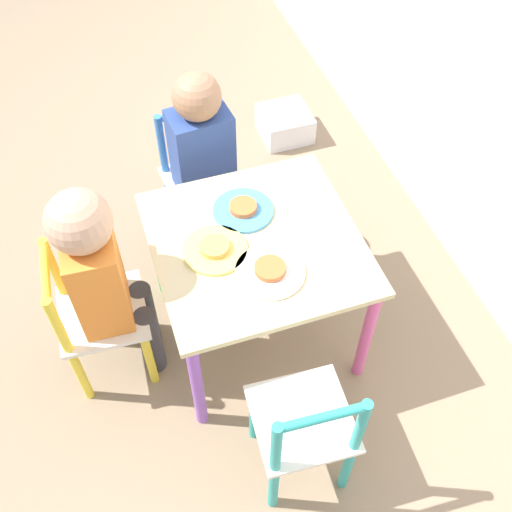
% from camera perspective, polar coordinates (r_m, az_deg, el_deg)
% --- Properties ---
extents(ground_plane, '(6.00, 6.00, 0.00)m').
position_cam_1_polar(ground_plane, '(2.12, 0.00, -6.82)').
color(ground_plane, '#8C755B').
extents(kids_table, '(0.60, 0.60, 0.47)m').
position_cam_1_polar(kids_table, '(1.79, 0.00, 0.06)').
color(kids_table, beige).
rests_on(kids_table, ground_plane).
extents(chair_blue, '(0.28, 0.28, 0.53)m').
position_cam_1_polar(chair_blue, '(2.22, -5.25, 7.07)').
color(chair_blue, silver).
rests_on(chair_blue, ground_plane).
extents(chair_yellow, '(0.27, 0.27, 0.53)m').
position_cam_1_polar(chair_yellow, '(1.89, -14.99, -5.73)').
color(chair_yellow, silver).
rests_on(chair_yellow, ground_plane).
extents(chair_teal, '(0.28, 0.28, 0.53)m').
position_cam_1_polar(chair_teal, '(1.66, 4.63, -16.16)').
color(chair_teal, silver).
rests_on(chair_teal, ground_plane).
extents(child_left, '(0.22, 0.21, 0.74)m').
position_cam_1_polar(child_left, '(2.05, -5.01, 9.65)').
color(child_left, '#7A6B5B').
rests_on(child_left, ground_plane).
extents(child_front, '(0.21, 0.22, 0.77)m').
position_cam_1_polar(child_front, '(1.72, -14.43, -1.51)').
color(child_front, '#38383D').
rests_on(child_front, ground_plane).
extents(plate_left, '(0.18, 0.18, 0.03)m').
position_cam_1_polar(plate_left, '(1.81, -1.24, 4.46)').
color(plate_left, '#4C9EE0').
rests_on(plate_left, kids_table).
extents(plate_front, '(0.19, 0.19, 0.03)m').
position_cam_1_polar(plate_front, '(1.71, -3.93, 0.66)').
color(plate_front, '#EADB66').
rests_on(plate_front, kids_table).
extents(plate_right, '(0.20, 0.20, 0.03)m').
position_cam_1_polar(plate_right, '(1.66, 1.35, -1.42)').
color(plate_right, white).
rests_on(plate_right, kids_table).
extents(storage_bin, '(0.22, 0.22, 0.12)m').
position_cam_1_polar(storage_bin, '(2.79, 2.78, 12.47)').
color(storage_bin, silver).
rests_on(storage_bin, ground_plane).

